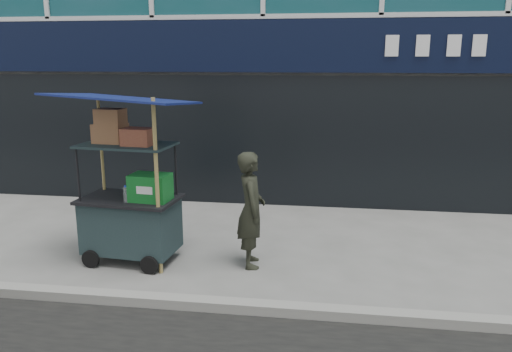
# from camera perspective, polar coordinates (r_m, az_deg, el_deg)

# --- Properties ---
(ground) EXTENTS (80.00, 80.00, 0.00)m
(ground) POSITION_cam_1_polar(r_m,az_deg,el_deg) (5.88, -4.27, -14.06)
(ground) COLOR #64635F
(ground) RESTS_ON ground
(curb) EXTENTS (80.00, 0.18, 0.12)m
(curb) POSITION_cam_1_polar(r_m,az_deg,el_deg) (5.68, -4.72, -14.44)
(curb) COLOR gray
(curb) RESTS_ON ground
(vendor_cart) EXTENTS (1.80, 1.36, 2.30)m
(vendor_cart) POSITION_cam_1_polar(r_m,az_deg,el_deg) (6.87, -14.10, -3.10)
(vendor_cart) COLOR #182729
(vendor_cart) RESTS_ON ground
(vendor_man) EXTENTS (0.48, 0.63, 1.54)m
(vendor_man) POSITION_cam_1_polar(r_m,az_deg,el_deg) (6.53, -0.57, -3.86)
(vendor_man) COLOR black
(vendor_man) RESTS_ON ground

